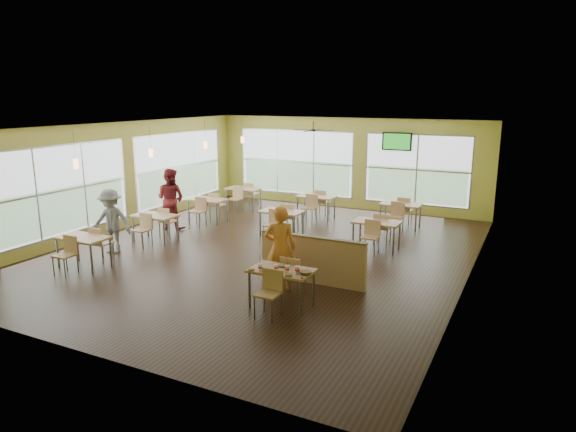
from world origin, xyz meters
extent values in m
plane|color=black|center=(0.00, 0.00, 0.00)|extent=(12.00, 12.00, 0.00)
plane|color=white|center=(0.00, 0.00, 3.20)|extent=(12.00, 12.00, 0.00)
cube|color=#B5AD49|center=(0.00, 6.00, 1.60)|extent=(10.00, 0.04, 3.20)
cube|color=#B5AD49|center=(0.00, -6.00, 1.60)|extent=(10.00, 0.04, 3.20)
cube|color=#B5AD49|center=(-5.00, 0.00, 1.60)|extent=(0.04, 12.00, 3.20)
cube|color=#B5AD49|center=(5.00, 0.00, 1.60)|extent=(0.04, 12.00, 3.20)
cube|color=white|center=(-4.98, -2.00, 1.53)|extent=(0.02, 4.50, 2.35)
cube|color=white|center=(-4.98, 3.00, 1.53)|extent=(0.02, 4.50, 2.35)
cube|color=white|center=(-2.00, 5.98, 1.53)|extent=(4.50, 0.02, 2.35)
cube|color=white|center=(2.50, 5.98, 1.53)|extent=(3.50, 0.02, 2.35)
cube|color=#B7BABC|center=(-4.97, 0.50, 0.35)|extent=(0.04, 9.40, 0.05)
cube|color=#B7BABC|center=(0.25, 5.97, 0.35)|extent=(8.00, 0.04, 0.05)
cube|color=tan|center=(2.00, -3.00, 0.73)|extent=(1.20, 0.70, 0.04)
cube|color=brown|center=(2.00, -3.00, 0.70)|extent=(1.22, 0.71, 0.01)
cylinder|color=slate|center=(1.46, -3.29, 0.35)|extent=(0.05, 0.05, 0.71)
cylinder|color=slate|center=(2.54, -3.29, 0.35)|extent=(0.05, 0.05, 0.71)
cylinder|color=slate|center=(1.46, -2.71, 0.35)|extent=(0.05, 0.05, 0.71)
cylinder|color=slate|center=(2.54, -2.71, 0.35)|extent=(0.05, 0.05, 0.71)
cube|color=tan|center=(2.00, -2.45, 0.45)|extent=(0.42, 0.42, 0.04)
cube|color=tan|center=(2.00, -2.26, 0.67)|extent=(0.42, 0.04, 0.40)
cube|color=tan|center=(2.00, -3.55, 0.45)|extent=(0.42, 0.42, 0.04)
cube|color=tan|center=(2.00, -3.74, 0.67)|extent=(0.42, 0.04, 0.40)
cube|color=tan|center=(2.00, -1.55, 0.50)|extent=(2.40, 0.12, 1.00)
cube|color=brown|center=(2.00, -1.55, 1.02)|extent=(2.40, 0.14, 0.04)
cube|color=tan|center=(-3.20, -3.00, 0.73)|extent=(1.20, 0.70, 0.04)
cube|color=brown|center=(-3.20, -3.00, 0.70)|extent=(1.22, 0.71, 0.01)
cylinder|color=slate|center=(-3.74, -3.29, 0.35)|extent=(0.05, 0.05, 0.71)
cylinder|color=slate|center=(-2.66, -3.29, 0.35)|extent=(0.05, 0.05, 0.71)
cylinder|color=slate|center=(-3.74, -2.71, 0.35)|extent=(0.05, 0.05, 0.71)
cylinder|color=slate|center=(-2.66, -2.71, 0.35)|extent=(0.05, 0.05, 0.71)
cube|color=tan|center=(-3.20, -2.45, 0.45)|extent=(0.42, 0.42, 0.04)
cube|color=tan|center=(-3.20, -2.26, 0.67)|extent=(0.42, 0.04, 0.40)
cube|color=tan|center=(-3.20, -3.55, 0.45)|extent=(0.42, 0.42, 0.04)
cube|color=tan|center=(-3.20, -3.74, 0.67)|extent=(0.42, 0.04, 0.40)
cube|color=tan|center=(-3.20, -0.50, 0.73)|extent=(1.20, 0.70, 0.04)
cube|color=brown|center=(-3.20, -0.50, 0.70)|extent=(1.22, 0.71, 0.01)
cylinder|color=slate|center=(-3.74, -0.79, 0.35)|extent=(0.05, 0.05, 0.71)
cylinder|color=slate|center=(-2.66, -0.79, 0.35)|extent=(0.05, 0.05, 0.71)
cylinder|color=slate|center=(-3.74, -0.21, 0.35)|extent=(0.05, 0.05, 0.71)
cylinder|color=slate|center=(-2.66, -0.21, 0.35)|extent=(0.05, 0.05, 0.71)
cube|color=tan|center=(-3.20, 0.05, 0.45)|extent=(0.42, 0.42, 0.04)
cube|color=tan|center=(-3.20, 0.24, 0.67)|extent=(0.42, 0.04, 0.40)
cube|color=tan|center=(-3.20, -1.05, 0.45)|extent=(0.42, 0.42, 0.04)
cube|color=tan|center=(-3.20, -1.24, 0.67)|extent=(0.42, 0.04, 0.40)
cube|color=tan|center=(-3.20, 2.00, 0.73)|extent=(1.20, 0.70, 0.04)
cube|color=brown|center=(-3.20, 2.00, 0.70)|extent=(1.22, 0.71, 0.01)
cylinder|color=slate|center=(-3.74, 1.71, 0.35)|extent=(0.05, 0.05, 0.71)
cylinder|color=slate|center=(-2.66, 1.71, 0.35)|extent=(0.05, 0.05, 0.71)
cylinder|color=slate|center=(-3.74, 2.29, 0.35)|extent=(0.05, 0.05, 0.71)
cylinder|color=slate|center=(-2.66, 2.29, 0.35)|extent=(0.05, 0.05, 0.71)
cube|color=tan|center=(-3.20, 2.55, 0.45)|extent=(0.42, 0.42, 0.04)
cube|color=tan|center=(-3.20, 2.74, 0.67)|extent=(0.42, 0.04, 0.40)
cube|color=tan|center=(-3.20, 1.45, 0.45)|extent=(0.42, 0.42, 0.04)
cube|color=tan|center=(-3.20, 1.26, 0.67)|extent=(0.42, 0.04, 0.40)
cube|color=tan|center=(-3.20, 4.20, 0.73)|extent=(1.20, 0.70, 0.04)
cube|color=brown|center=(-3.20, 4.20, 0.70)|extent=(1.22, 0.71, 0.01)
cylinder|color=slate|center=(-3.74, 3.91, 0.35)|extent=(0.05, 0.05, 0.71)
cylinder|color=slate|center=(-2.66, 3.91, 0.35)|extent=(0.05, 0.05, 0.71)
cylinder|color=slate|center=(-3.74, 4.49, 0.35)|extent=(0.05, 0.05, 0.71)
cylinder|color=slate|center=(-2.66, 4.49, 0.35)|extent=(0.05, 0.05, 0.71)
cube|color=tan|center=(-3.20, 4.75, 0.45)|extent=(0.42, 0.42, 0.04)
cube|color=tan|center=(-3.20, 4.94, 0.67)|extent=(0.42, 0.04, 0.40)
cube|color=tan|center=(-3.20, 3.65, 0.45)|extent=(0.42, 0.42, 0.04)
cube|color=tan|center=(-3.20, 3.46, 0.67)|extent=(0.42, 0.04, 0.40)
cube|color=tan|center=(-0.30, 1.50, 0.73)|extent=(1.20, 0.70, 0.04)
cube|color=brown|center=(-0.30, 1.50, 0.70)|extent=(1.22, 0.71, 0.01)
cylinder|color=slate|center=(-0.84, 1.21, 0.35)|extent=(0.05, 0.05, 0.71)
cylinder|color=slate|center=(0.24, 1.21, 0.35)|extent=(0.05, 0.05, 0.71)
cylinder|color=slate|center=(-0.84, 1.79, 0.35)|extent=(0.05, 0.05, 0.71)
cylinder|color=slate|center=(0.24, 1.79, 0.35)|extent=(0.05, 0.05, 0.71)
cube|color=tan|center=(-0.30, 2.05, 0.45)|extent=(0.42, 0.42, 0.04)
cube|color=tan|center=(-0.30, 2.24, 0.67)|extent=(0.42, 0.04, 0.40)
cube|color=tan|center=(-0.30, 0.95, 0.45)|extent=(0.42, 0.42, 0.04)
cube|color=tan|center=(-0.30, 0.76, 0.67)|extent=(0.42, 0.04, 0.40)
cube|color=tan|center=(-0.30, 4.00, 0.73)|extent=(1.20, 0.70, 0.04)
cube|color=brown|center=(-0.30, 4.00, 0.70)|extent=(1.22, 0.71, 0.01)
cylinder|color=slate|center=(-0.84, 3.71, 0.35)|extent=(0.05, 0.05, 0.71)
cylinder|color=slate|center=(0.24, 3.71, 0.35)|extent=(0.05, 0.05, 0.71)
cylinder|color=slate|center=(-0.84, 4.29, 0.35)|extent=(0.05, 0.05, 0.71)
cylinder|color=slate|center=(0.24, 4.29, 0.35)|extent=(0.05, 0.05, 0.71)
cube|color=tan|center=(-0.30, 4.55, 0.45)|extent=(0.42, 0.42, 0.04)
cube|color=tan|center=(-0.30, 4.74, 0.67)|extent=(0.42, 0.04, 0.40)
cube|color=tan|center=(-0.30, 3.45, 0.45)|extent=(0.42, 0.42, 0.04)
cube|color=tan|center=(-0.30, 3.26, 0.67)|extent=(0.42, 0.04, 0.40)
cube|color=tan|center=(2.50, 1.50, 0.73)|extent=(1.20, 0.70, 0.04)
cube|color=brown|center=(2.50, 1.50, 0.70)|extent=(1.22, 0.71, 0.01)
cylinder|color=slate|center=(1.96, 1.21, 0.35)|extent=(0.05, 0.05, 0.71)
cylinder|color=slate|center=(3.04, 1.21, 0.35)|extent=(0.05, 0.05, 0.71)
cylinder|color=slate|center=(1.96, 1.79, 0.35)|extent=(0.05, 0.05, 0.71)
cylinder|color=slate|center=(3.04, 1.79, 0.35)|extent=(0.05, 0.05, 0.71)
cube|color=tan|center=(2.50, 2.05, 0.45)|extent=(0.42, 0.42, 0.04)
cube|color=tan|center=(2.50, 2.24, 0.67)|extent=(0.42, 0.04, 0.40)
cube|color=tan|center=(2.50, 0.95, 0.45)|extent=(0.42, 0.42, 0.04)
cube|color=tan|center=(2.50, 0.76, 0.67)|extent=(0.42, 0.04, 0.40)
cube|color=tan|center=(2.50, 4.00, 0.73)|extent=(1.20, 0.70, 0.04)
cube|color=brown|center=(2.50, 4.00, 0.70)|extent=(1.22, 0.71, 0.01)
cylinder|color=slate|center=(1.96, 3.71, 0.35)|extent=(0.05, 0.05, 0.71)
cylinder|color=slate|center=(3.04, 3.71, 0.35)|extent=(0.05, 0.05, 0.71)
cylinder|color=slate|center=(1.96, 4.29, 0.35)|extent=(0.05, 0.05, 0.71)
cylinder|color=slate|center=(3.04, 4.29, 0.35)|extent=(0.05, 0.05, 0.71)
cube|color=tan|center=(2.50, 4.55, 0.45)|extent=(0.42, 0.42, 0.04)
cube|color=tan|center=(2.50, 4.74, 0.67)|extent=(0.42, 0.04, 0.40)
cube|color=tan|center=(2.50, 3.45, 0.45)|extent=(0.42, 0.42, 0.04)
cube|color=tan|center=(2.50, 3.26, 0.67)|extent=(0.42, 0.04, 0.40)
cylinder|color=#2D2119|center=(-3.20, -3.00, 2.85)|extent=(0.01, 0.01, 0.70)
cylinder|color=#D88646|center=(-3.20, -3.00, 2.45)|extent=(0.11, 0.11, 0.22)
cylinder|color=#2D2119|center=(-3.20, -0.50, 2.85)|extent=(0.01, 0.01, 0.70)
cylinder|color=#D88646|center=(-3.20, -0.50, 2.45)|extent=(0.11, 0.11, 0.22)
cylinder|color=#2D2119|center=(-3.20, 2.00, 2.85)|extent=(0.01, 0.01, 0.70)
cylinder|color=#D88646|center=(-3.20, 2.00, 2.45)|extent=(0.11, 0.11, 0.22)
cylinder|color=#2D2119|center=(-3.20, 4.20, 2.85)|extent=(0.01, 0.01, 0.70)
cylinder|color=#D88646|center=(-3.20, 4.20, 2.45)|extent=(0.11, 0.11, 0.22)
cylinder|color=#2D2119|center=(0.00, 3.00, 3.08)|extent=(0.03, 0.03, 0.24)
cylinder|color=#2D2119|center=(0.00, 3.00, 2.94)|extent=(0.16, 0.16, 0.06)
cube|color=#2D2119|center=(0.35, 3.00, 2.94)|extent=(0.55, 0.10, 0.01)
cube|color=#2D2119|center=(0.00, 3.35, 2.94)|extent=(0.10, 0.55, 0.01)
cube|color=#2D2119|center=(-0.35, 3.00, 2.94)|extent=(0.55, 0.10, 0.01)
cube|color=#2D2119|center=(0.00, 2.65, 2.94)|extent=(0.10, 0.55, 0.01)
cube|color=black|center=(1.80, 5.90, 2.45)|extent=(1.00, 0.06, 0.60)
cube|color=green|center=(1.80, 5.87, 2.45)|extent=(0.90, 0.01, 0.52)
imported|color=#E45219|center=(1.57, -2.22, 0.90)|extent=(0.77, 0.66, 1.79)
imported|color=maroon|center=(-3.68, 0.79, 0.92)|extent=(0.96, 0.78, 1.84)
imported|color=slate|center=(-3.49, -1.81, 0.83)|extent=(1.19, 0.86, 1.65)
cone|color=white|center=(1.67, -3.23, 0.81)|extent=(0.09, 0.09, 0.12)
cylinder|color=red|center=(1.67, -3.23, 0.81)|extent=(0.08, 0.08, 0.03)
cylinder|color=white|center=(1.67, -3.23, 0.87)|extent=(0.09, 0.09, 0.01)
cylinder|color=#2B97E3|center=(1.67, -3.23, 0.98)|extent=(0.02, 0.06, 0.21)
cone|color=white|center=(1.94, -3.11, 0.81)|extent=(0.09, 0.09, 0.12)
cylinder|color=red|center=(1.94, -3.11, 0.81)|extent=(0.08, 0.08, 0.03)
cylinder|color=white|center=(1.94, -3.11, 0.87)|extent=(0.09, 0.09, 0.01)
cylinder|color=yellow|center=(1.94, -3.11, 0.97)|extent=(0.01, 0.05, 0.21)
cone|color=white|center=(2.17, -3.10, 0.81)|extent=(0.09, 0.09, 0.12)
cylinder|color=red|center=(2.17, -3.10, 0.81)|extent=(0.09, 0.09, 0.04)
cylinder|color=white|center=(2.17, -3.10, 0.88)|extent=(0.10, 0.10, 0.01)
cylinder|color=red|center=(2.17, -3.10, 0.99)|extent=(0.02, 0.06, 0.22)
cone|color=white|center=(2.36, -3.07, 0.82)|extent=(0.10, 0.10, 0.13)
cylinder|color=red|center=(2.36, -3.07, 0.82)|extent=(0.09, 0.09, 0.04)
cylinder|color=white|center=(2.36, -3.07, 0.89)|extent=(0.10, 0.10, 0.01)
cylinder|color=red|center=(2.36, -3.07, 1.00)|extent=(0.02, 0.06, 0.24)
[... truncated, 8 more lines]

